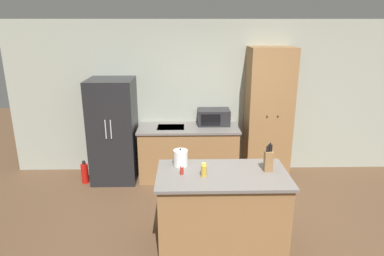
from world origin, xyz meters
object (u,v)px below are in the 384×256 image
object	(u,v)px
spice_bottle_amber_oil	(205,168)
spice_bottle_short_red	(182,170)
knife_block	(268,161)
microwave	(214,117)
pantry_cabinet	(268,114)
kettle	(181,158)
refrigerator	(114,130)
spice_bottle_tall_dark	(204,170)
fire_extinguisher	(85,173)

from	to	relation	value
spice_bottle_amber_oil	spice_bottle_short_red	bearing A→B (deg)	-173.92
knife_block	microwave	bearing A→B (deg)	103.44
pantry_cabinet	microwave	world-z (taller)	pantry_cabinet
pantry_cabinet	kettle	bearing A→B (deg)	-130.43
refrigerator	pantry_cabinet	world-z (taller)	pantry_cabinet
spice_bottle_tall_dark	fire_extinguisher	xyz separation A→B (m)	(-1.86, 1.73, -0.81)
microwave	kettle	size ratio (longest dim) A/B	2.42
spice_bottle_short_red	knife_block	bearing A→B (deg)	4.36
pantry_cabinet	spice_bottle_amber_oil	distance (m)	2.23
spice_bottle_tall_dark	fire_extinguisher	world-z (taller)	spice_bottle_tall_dark
spice_bottle_short_red	refrigerator	bearing A→B (deg)	121.42
pantry_cabinet	knife_block	size ratio (longest dim) A/B	6.38
kettle	spice_bottle_amber_oil	bearing A→B (deg)	-38.58
fire_extinguisher	kettle	bearing A→B (deg)	-41.79
microwave	kettle	xyz separation A→B (m)	(-0.54, -1.77, -0.01)
spice_bottle_amber_oil	microwave	bearing A→B (deg)	82.39
pantry_cabinet	microwave	xyz separation A→B (m)	(-0.90, 0.09, -0.07)
knife_block	kettle	size ratio (longest dim) A/B	1.56
spice_bottle_amber_oil	fire_extinguisher	distance (m)	2.62
kettle	microwave	bearing A→B (deg)	73.03
spice_bottle_short_red	microwave	bearing A→B (deg)	75.44
spice_bottle_amber_oil	fire_extinguisher	bearing A→B (deg)	138.66
knife_block	fire_extinguisher	bearing A→B (deg)	148.42
refrigerator	pantry_cabinet	size ratio (longest dim) A/B	0.78
spice_bottle_tall_dark	fire_extinguisher	bearing A→B (deg)	137.06
refrigerator	spice_bottle_short_red	distance (m)	2.18
spice_bottle_tall_dark	knife_block	bearing A→B (deg)	9.85
microwave	refrigerator	bearing A→B (deg)	-174.32
spice_bottle_tall_dark	pantry_cabinet	bearing A→B (deg)	59.37
refrigerator	spice_bottle_amber_oil	size ratio (longest dim) A/B	14.20
spice_bottle_tall_dark	spice_bottle_amber_oil	bearing A→B (deg)	79.69
spice_bottle_short_red	fire_extinguisher	xyz separation A→B (m)	(-1.62, 1.68, -0.79)
microwave	spice_bottle_amber_oil	xyz separation A→B (m)	(-0.27, -1.99, -0.05)
pantry_cabinet	spice_bottle_amber_oil	xyz separation A→B (m)	(-1.16, -1.90, -0.12)
refrigerator	spice_bottle_short_red	xyz separation A→B (m)	(1.13, -1.85, 0.11)
spice_bottle_tall_dark	spice_bottle_short_red	world-z (taller)	spice_bottle_tall_dark
refrigerator	microwave	size ratio (longest dim) A/B	3.20
microwave	fire_extinguisher	xyz separation A→B (m)	(-2.14, -0.34, -0.85)
spice_bottle_tall_dark	kettle	world-z (taller)	kettle
pantry_cabinet	kettle	world-z (taller)	pantry_cabinet
pantry_cabinet	refrigerator	bearing A→B (deg)	-178.26
pantry_cabinet	fire_extinguisher	size ratio (longest dim) A/B	5.67
refrigerator	spice_bottle_amber_oil	distance (m)	2.30
knife_block	spice_bottle_tall_dark	xyz separation A→B (m)	(-0.75, -0.13, -0.05)
microwave	spice_bottle_short_red	distance (m)	2.09
spice_bottle_tall_dark	microwave	bearing A→B (deg)	82.28
spice_bottle_short_red	kettle	distance (m)	0.25
pantry_cabinet	spice_bottle_amber_oil	bearing A→B (deg)	-121.37
refrigerator	spice_bottle_tall_dark	bearing A→B (deg)	-54.20
knife_block	spice_bottle_tall_dark	distance (m)	0.76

